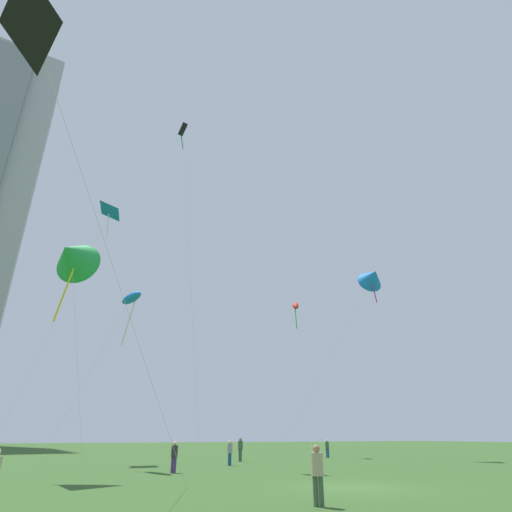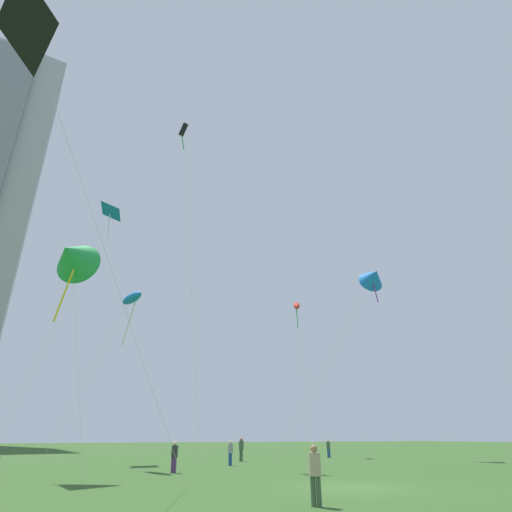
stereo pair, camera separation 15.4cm
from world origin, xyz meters
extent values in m
plane|color=#335623|center=(0.00, 0.00, 0.00)|extent=(280.00, 280.00, 0.00)
cylinder|color=#3F593F|center=(-3.98, -3.76, 0.40)|extent=(0.15, 0.15, 0.79)
cylinder|color=#3F593F|center=(-3.85, -3.87, 0.40)|extent=(0.15, 0.15, 0.79)
cylinder|color=tan|center=(-3.92, -3.81, 1.11)|extent=(0.36, 0.36, 0.63)
sphere|color=#997051|center=(-3.92, -3.81, 1.53)|extent=(0.21, 0.21, 0.21)
cylinder|color=#3F593F|center=(2.88, 19.15, 0.43)|extent=(0.16, 0.16, 0.86)
cylinder|color=#3F593F|center=(2.93, 18.98, 0.43)|extent=(0.16, 0.16, 0.86)
cylinder|color=#3F593F|center=(2.90, 19.06, 1.20)|extent=(0.39, 0.39, 0.68)
sphere|color=#997051|center=(2.90, 19.06, 1.66)|extent=(0.23, 0.23, 0.23)
cylinder|color=#1E478C|center=(12.99, 21.82, 0.38)|extent=(0.14, 0.14, 0.77)
cylinder|color=#1E478C|center=(13.13, 21.76, 0.38)|extent=(0.14, 0.14, 0.77)
cylinder|color=#3F593F|center=(13.06, 21.79, 1.07)|extent=(0.35, 0.35, 0.61)
sphere|color=beige|center=(13.06, 21.79, 1.48)|extent=(0.21, 0.21, 0.21)
cylinder|color=#1E478C|center=(0.21, 14.51, 0.39)|extent=(0.15, 0.15, 0.78)
cylinder|color=#1E478C|center=(0.34, 14.60, 0.39)|extent=(0.15, 0.15, 0.78)
cylinder|color=gray|center=(0.28, 14.56, 1.09)|extent=(0.36, 0.36, 0.62)
sphere|color=beige|center=(0.28, 14.56, 1.51)|extent=(0.21, 0.21, 0.21)
cylinder|color=#593372|center=(-4.94, 9.82, 0.39)|extent=(0.15, 0.15, 0.78)
cylinder|color=#593372|center=(-4.81, 9.73, 0.39)|extent=(0.15, 0.15, 0.78)
cylinder|color=#2D2D33|center=(-4.87, 9.78, 1.09)|extent=(0.36, 0.36, 0.62)
sphere|color=beige|center=(-4.87, 9.78, 1.51)|extent=(0.21, 0.21, 0.21)
cylinder|color=silver|center=(-12.63, 25.15, 12.11)|extent=(6.02, 2.89, 24.22)
pyramid|color=blue|center=(-9.62, 26.60, 24.25)|extent=(2.82, 2.75, 0.87)
cylinder|color=white|center=(-9.63, 26.59, 22.44)|extent=(0.21, 0.34, 2.95)
cylinder|color=silver|center=(10.74, 21.80, 8.02)|extent=(3.24, 7.66, 16.05)
ellipsoid|color=red|center=(12.35, 25.62, 16.05)|extent=(1.66, 2.47, 1.67)
cylinder|color=green|center=(12.35, 25.62, 14.49)|extent=(0.27, 0.57, 2.50)
cylinder|color=silver|center=(-10.79, 9.13, 5.86)|extent=(2.42, 0.56, 11.73)
cone|color=green|center=(-11.99, 9.40, 11.73)|extent=(3.44, 3.24, 2.95)
cylinder|color=yellow|center=(-11.99, 9.40, 9.55)|extent=(0.71, 0.15, 3.72)
cylinder|color=silver|center=(-3.02, 16.81, 16.03)|extent=(1.86, 6.02, 32.06)
cube|color=black|center=(-3.94, 19.81, 32.06)|extent=(0.88, 0.77, 1.50)
cylinder|color=green|center=(-3.94, 19.81, 30.58)|extent=(0.41, 0.51, 2.34)
cylinder|color=silver|center=(-9.80, 19.40, 5.64)|extent=(4.30, 8.93, 11.29)
ellipsoid|color=blue|center=(-7.65, 14.94, 11.28)|extent=(1.43, 3.29, 0.80)
cylinder|color=white|center=(-7.65, 14.94, 9.37)|extent=(0.60, 0.71, 3.15)
cylinder|color=silver|center=(-9.81, -2.30, 5.73)|extent=(7.30, 8.95, 11.47)
pyramid|color=black|center=(-13.45, -6.74, 11.48)|extent=(1.51, 1.55, 1.46)
cylinder|color=silver|center=(13.18, 21.13, 8.80)|extent=(8.18, 7.51, 17.61)
cone|color=blue|center=(17.27, 17.38, 17.60)|extent=(3.15, 3.17, 3.10)
cylinder|color=purple|center=(17.27, 17.38, 16.02)|extent=(0.52, 0.14, 2.55)
camera|label=1|loc=(-11.25, -15.75, 1.87)|focal=29.22mm
camera|label=2|loc=(-11.11, -15.81, 1.87)|focal=29.22mm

